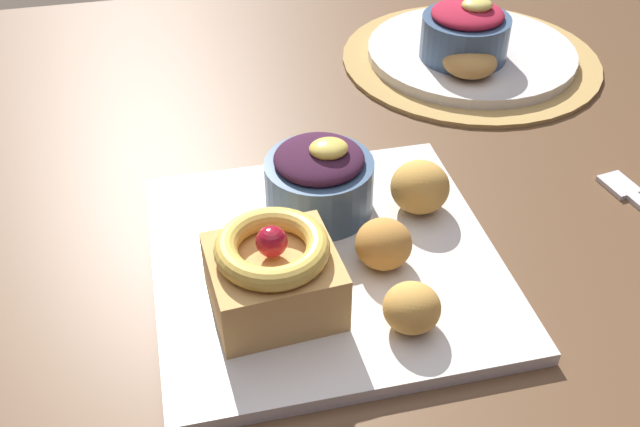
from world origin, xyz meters
The scene contains 11 objects.
dining_table centered at (0.00, 0.00, 0.64)m, with size 1.44×1.01×0.73m.
woven_placemat centered at (0.26, 0.23, 0.73)m, with size 0.30×0.30×0.01m, color #AD894C.
front_plate centered at (0.01, -0.09, 0.74)m, with size 0.27×0.27×0.01m, color silver.
cake_slice centered at (-0.04, -0.13, 0.77)m, with size 0.10×0.09×0.07m.
berry_ramekin centered at (0.02, -0.02, 0.77)m, with size 0.09×0.09×0.07m.
fritter_front centered at (0.05, -0.17, 0.76)m, with size 0.04×0.04×0.04m, color gold.
fritter_middle centered at (0.10, -0.04, 0.76)m, with size 0.05×0.05×0.05m, color gold.
fritter_back centered at (0.05, -0.10, 0.76)m, with size 0.05×0.04×0.04m, color #BC7F38.
back_plate centered at (0.26, 0.23, 0.74)m, with size 0.25×0.25×0.01m, color silver.
back_ramekin centered at (0.24, 0.21, 0.78)m, with size 0.10×0.10×0.07m.
back_pastry centered at (0.23, 0.17, 0.76)m, with size 0.06×0.06×0.03m, color #C68E47.
Camera 1 is at (-0.10, -0.52, 1.14)m, focal length 41.57 mm.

